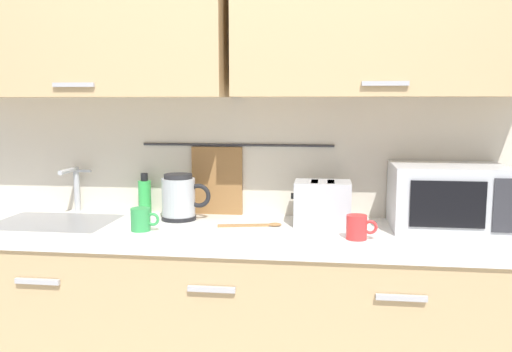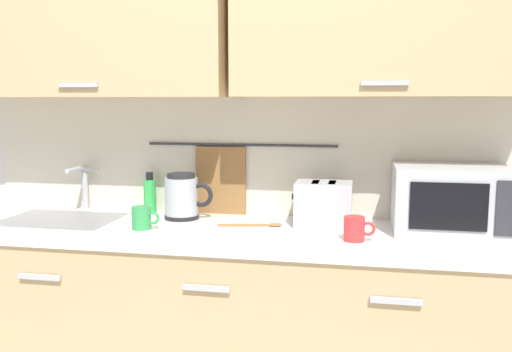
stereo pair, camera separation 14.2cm
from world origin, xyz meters
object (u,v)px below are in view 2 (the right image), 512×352
(microwave, at_px, (451,199))
(mug_by_kettle, at_px, (355,229))
(dish_soap_bottle, at_px, (150,195))
(toaster, at_px, (323,204))
(electric_kettle, at_px, (182,197))
(wooden_spoon, at_px, (258,225))
(mug_near_sink, at_px, (142,218))

(microwave, bearing_deg, mug_by_kettle, -148.89)
(dish_soap_bottle, height_order, toaster, dish_soap_bottle)
(toaster, distance_m, mug_by_kettle, 0.28)
(electric_kettle, relative_size, dish_soap_bottle, 1.16)
(dish_soap_bottle, bearing_deg, toaster, -8.06)
(dish_soap_bottle, bearing_deg, mug_by_kettle, -20.04)
(electric_kettle, xyz_separation_m, wooden_spoon, (0.37, -0.09, -0.10))
(mug_by_kettle, bearing_deg, microwave, 31.11)
(mug_by_kettle, bearing_deg, electric_kettle, 161.55)
(microwave, height_order, electric_kettle, microwave)
(dish_soap_bottle, height_order, mug_near_sink, dish_soap_bottle)
(microwave, height_order, mug_by_kettle, microwave)
(microwave, height_order, toaster, microwave)
(dish_soap_bottle, relative_size, mug_by_kettle, 1.63)
(electric_kettle, height_order, dish_soap_bottle, electric_kettle)
(mug_near_sink, bearing_deg, mug_by_kettle, -1.84)
(wooden_spoon, bearing_deg, mug_near_sink, -163.30)
(microwave, distance_m, wooden_spoon, 0.80)
(toaster, bearing_deg, wooden_spoon, -165.95)
(toaster, bearing_deg, dish_soap_bottle, 171.94)
(toaster, height_order, mug_by_kettle, toaster)
(mug_near_sink, relative_size, wooden_spoon, 0.44)
(mug_near_sink, xyz_separation_m, wooden_spoon, (0.47, 0.14, -0.04))
(toaster, height_order, wooden_spoon, toaster)
(microwave, bearing_deg, mug_near_sink, -170.89)
(electric_kettle, bearing_deg, mug_by_kettle, -18.45)
(electric_kettle, distance_m, wooden_spoon, 0.39)
(dish_soap_bottle, bearing_deg, electric_kettle, -26.05)
(dish_soap_bottle, height_order, mug_by_kettle, dish_soap_bottle)
(microwave, bearing_deg, toaster, 179.26)
(dish_soap_bottle, bearing_deg, microwave, -5.27)
(microwave, height_order, mug_near_sink, microwave)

